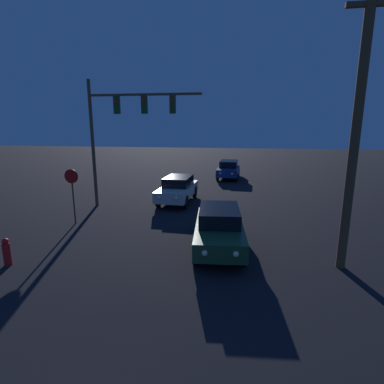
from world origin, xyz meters
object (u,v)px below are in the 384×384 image
Objects in this scene: car_far at (229,169)px; utility_pole at (356,129)px; car_near at (219,227)px; car_mid at (178,189)px; traffic_signal_mast at (122,121)px; stop_sign at (72,187)px; fire_hydrant at (7,252)px.

utility_pole is at bearing 107.43° from car_far.
car_near is 5.45m from utility_pole.
car_mid is at bearing 132.30° from utility_pole.
stop_sign is (-1.25, -3.20, -2.96)m from traffic_signal_mast.
traffic_signal_mast is (-5.42, -10.31, 3.92)m from car_far.
fire_hydrant is at bearing -99.01° from traffic_signal_mast.
car_near is 15.33m from car_far.
car_mid is 5.00m from traffic_signal_mast.
fire_hydrant is at bearing 72.85° from car_far.
car_near is 7.20m from fire_hydrant.
traffic_signal_mast reaches higher than car_mid.
car_near is 4.76× the size of fire_hydrant.
stop_sign reaches higher than car_mid.
traffic_signal_mast is at bearing 68.73° from stop_sign.
fire_hydrant is at bearing -89.23° from stop_sign.
car_mid and car_far have the same top height.
stop_sign is at bearing 165.49° from utility_pole.
car_far reaches higher than fire_hydrant.
traffic_signal_mast is 11.29m from utility_pole.
car_far is (2.73, 8.76, 0.00)m from car_mid.
car_far is 0.64× the size of traffic_signal_mast.
car_near is 7.11m from stop_sign.
traffic_signal_mast is at bearing 80.99° from fire_hydrant.
car_mid is 0.64× the size of traffic_signal_mast.
stop_sign is (-3.93, -4.76, 0.96)m from car_mid.
car_mid is 9.18m from car_far.
utility_pole is 9.17× the size of fire_hydrant.
traffic_signal_mast is 0.80× the size of utility_pole.
stop_sign is at bearing -111.27° from traffic_signal_mast.
utility_pole reaches higher than stop_sign.
utility_pole reaches higher than car_near.
fire_hydrant is (-6.61, -17.81, -0.34)m from car_far.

